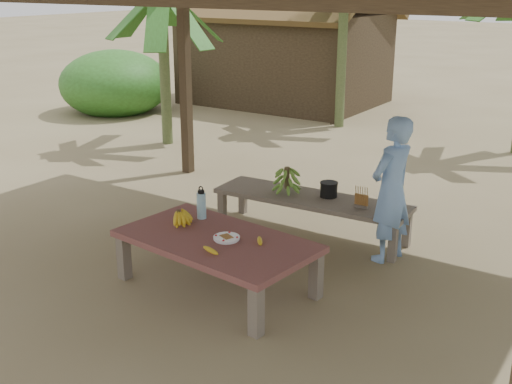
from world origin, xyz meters
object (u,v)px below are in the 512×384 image
Objects in this scene: water_flask at (201,205)px; ripe_banana_bunch at (179,216)px; woman at (391,190)px; cooking_pot at (329,190)px; bench at (311,202)px; plate at (227,238)px; work_table at (216,245)px.

ripe_banana_bunch is at bearing -112.92° from water_flask.
woman is at bearing 37.92° from water_flask.
ripe_banana_bunch reaches higher than cooking_pot.
woman is at bearing -16.71° from cooking_pot.
ripe_banana_bunch is 1.81m from cooking_pot.
cooking_pot is (0.15, 0.11, 0.14)m from bench.
ripe_banana_bunch is 0.64m from plate.
bench is 6.70× the size of water_flask.
bench is 9.24× the size of plate.
woman is (0.97, -0.13, 0.35)m from bench.
cooking_pot is at bearing 88.02° from work_table.
cooking_pot is (0.25, 1.73, 0.10)m from work_table.
work_table is 1.27× the size of woman.
water_flask is (-0.53, 0.32, 0.12)m from plate.
water_flask is 1.76× the size of cooking_pot.
woman is (0.81, -0.24, 0.22)m from cooking_pot.
woman reaches higher than plate.
water_flask is at bearing 149.24° from plate.
woman is at bearing -10.75° from bench.
ripe_banana_bunch is (-0.52, 0.10, 0.14)m from work_table.
ripe_banana_bunch is at bearing -115.31° from cooking_pot.
ripe_banana_bunch is 1.04× the size of plate.
ripe_banana_bunch is 0.26m from water_flask.
woman is (1.59, 1.39, 0.17)m from ripe_banana_bunch.
work_table is at bearing -98.24° from cooking_pot.
work_table is 0.55m from ripe_banana_bunch.
ripe_banana_bunch is (-0.62, -1.52, 0.18)m from bench.
bench is at bearing -143.32° from cooking_pot.
bench is 1.49× the size of woman.
work_table is at bearing -21.29° from woman.
plate is at bearing -7.61° from ripe_banana_bunch.
work_table is 0.14m from plate.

